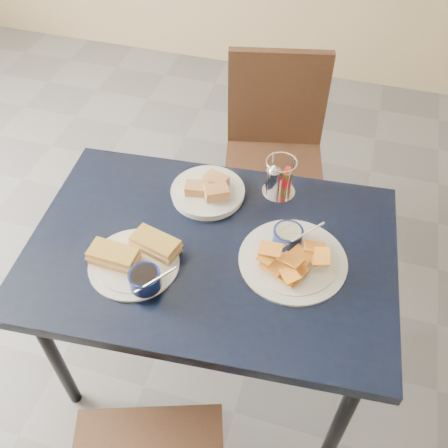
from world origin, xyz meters
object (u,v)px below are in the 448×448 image
(chair_far, at_px, (279,143))
(sandwich_plate, at_px, (137,260))
(dining_table, at_px, (211,262))
(bread_basket, at_px, (208,191))
(condiment_caddy, at_px, (278,179))
(plantain_plate, at_px, (292,254))

(chair_far, height_order, sandwich_plate, chair_far)
(dining_table, bearing_deg, bread_basket, 109.35)
(chair_far, distance_m, condiment_caddy, 0.62)
(dining_table, xyz_separation_m, sandwich_plate, (-0.18, -0.13, 0.10))
(sandwich_plate, bearing_deg, condiment_caddy, 52.15)
(chair_far, distance_m, bread_basket, 0.68)
(plantain_plate, height_order, bread_basket, plantain_plate)
(dining_table, distance_m, condiment_caddy, 0.35)
(sandwich_plate, height_order, bread_basket, sandwich_plate)
(sandwich_plate, bearing_deg, chair_far, 76.38)
(dining_table, bearing_deg, chair_far, 86.68)
(dining_table, xyz_separation_m, condiment_caddy, (0.14, 0.29, 0.13))
(condiment_caddy, bearing_deg, sandwich_plate, -127.85)
(dining_table, distance_m, chair_far, 0.85)
(dining_table, bearing_deg, plantain_plate, 6.86)
(condiment_caddy, bearing_deg, plantain_plate, -69.26)
(dining_table, xyz_separation_m, chair_far, (0.05, 0.83, -0.16))
(plantain_plate, height_order, condiment_caddy, condiment_caddy)
(chair_far, bearing_deg, condiment_caddy, -80.34)
(sandwich_plate, xyz_separation_m, plantain_plate, (0.42, 0.16, -0.01))
(chair_far, bearing_deg, bread_basket, -101.06)
(dining_table, relative_size, bread_basket, 4.87)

